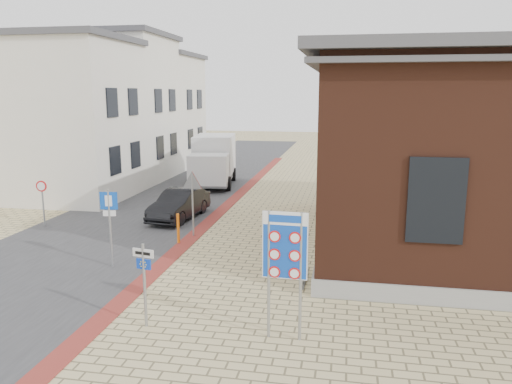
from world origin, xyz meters
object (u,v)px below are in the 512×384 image
Objects in this scene: sedan at (179,204)px; parking_sign at (110,215)px; essen_sign at (144,273)px; box_truck at (213,160)px; border_sign at (285,248)px; bollard at (178,229)px.

sedan is 1.56× the size of parking_sign.
parking_sign is (-2.70, 3.71, 0.39)m from essen_sign.
box_truck is at bearing 101.54° from sedan.
essen_sign is 4.60m from parking_sign.
box_truck is at bearing 111.09° from essen_sign.
essen_sign is 0.81× the size of parking_sign.
border_sign is 1.44× the size of essen_sign.
sedan is 3.76m from bollard.
sedan is at bearing 108.47° from bollard.
essen_sign is at bearing -61.72° from parking_sign.
border_sign reaches higher than box_truck.
sedan is at bearing 122.98° from border_sign.
essen_sign is at bearing -77.37° from bollard.
parking_sign is (0.65, -14.62, 0.20)m from box_truck.
essen_sign is at bearing -68.61° from sedan.
sedan is at bearing -93.39° from box_truck.
bollard is at bearing 128.59° from border_sign.
border_sign is 7.06m from parking_sign.
essen_sign is 1.81× the size of bollard.
border_sign is 3.40m from essen_sign.
bollard is (1.24, 2.79, -1.15)m from parking_sign.
bollard is at bearing 113.36° from essen_sign.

